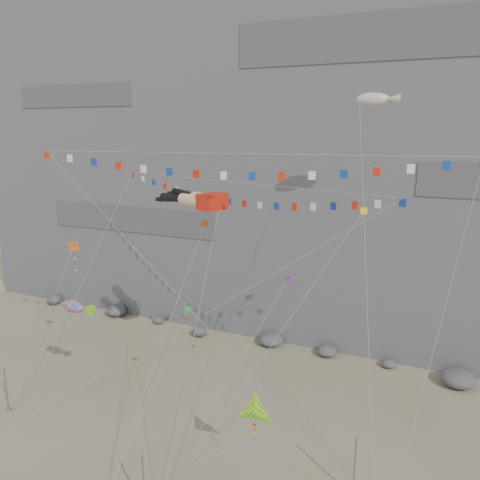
{
  "coord_description": "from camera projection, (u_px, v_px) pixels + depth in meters",
  "views": [
    {
      "loc": [
        15.06,
        -26.08,
        22.34
      ],
      "look_at": [
        -0.11,
        9.0,
        13.19
      ],
      "focal_mm": 35.0,
      "sensor_mm": 36.0,
      "label": 1
    }
  ],
  "objects": [
    {
      "name": "blimp_windsock",
      "position": [
        373.0,
        100.0,
        35.81
      ],
      "size": [
        5.65,
        15.13,
        28.5
      ],
      "color": "beige",
      "rests_on": "ground"
    },
    {
      "name": "fish_windsock",
      "position": [
        73.0,
        307.0,
        36.63
      ],
      "size": [
        6.11,
        4.02,
        10.18
      ],
      "color": "orange",
      "rests_on": "ground"
    },
    {
      "name": "flag_banner_lower",
      "position": [
        238.0,
        154.0,
        30.96
      ],
      "size": [
        29.5,
        7.16,
        24.21
      ],
      "color": "red",
      "rests_on": "ground"
    },
    {
      "name": "legs_kite",
      "position": [
        196.0,
        199.0,
        36.06
      ],
      "size": [
        8.21,
        14.89,
        20.96
      ],
      "rotation": [
        0.0,
        0.0,
        -0.34
      ],
      "color": "red",
      "rests_on": "ground"
    },
    {
      "name": "anchor_pole_right",
      "position": [
        355.0,
        467.0,
        28.66
      ],
      "size": [
        0.12,
        0.12,
        4.2
      ],
      "primitive_type": "cylinder",
      "color": "gray",
      "rests_on": "ground"
    },
    {
      "name": "ground",
      "position": [
        193.0,
        441.0,
        34.3
      ],
      "size": [
        120.0,
        120.0,
        0.0
      ],
      "primitive_type": "plane",
      "color": "tan",
      "rests_on": "ground"
    },
    {
      "name": "cliff",
      "position": [
        315.0,
        106.0,
        57.04
      ],
      "size": [
        80.0,
        28.0,
        50.0
      ],
      "primitive_type": "cube",
      "color": "slate",
      "rests_on": "ground"
    },
    {
      "name": "small_kite_a",
      "position": [
        204.0,
        228.0,
        37.35
      ],
      "size": [
        1.15,
        13.54,
        19.65
      ],
      "color": "#ED5413",
      "rests_on": "ground"
    },
    {
      "name": "talus_boulders",
      "position": [
        271.0,
        340.0,
        49.33
      ],
      "size": [
        60.0,
        3.0,
        1.2
      ],
      "primitive_type": null,
      "color": "#5D5D61",
      "rests_on": "ground"
    },
    {
      "name": "small_kite_c",
      "position": [
        187.0,
        312.0,
        33.35
      ],
      "size": [
        1.84,
        9.52,
        13.19
      ],
      "color": "green",
      "rests_on": "ground"
    },
    {
      "name": "flag_banner_upper",
      "position": [
        236.0,
        183.0,
        38.06
      ],
      "size": [
        26.47,
        16.49,
        25.43
      ],
      "color": "red",
      "rests_on": "ground"
    },
    {
      "name": "harlequin_kite",
      "position": [
        73.0,
        247.0,
        37.87
      ],
      "size": [
        3.42,
        6.58,
        14.4
      ],
      "color": "red",
      "rests_on": "ground"
    },
    {
      "name": "anchor_pole_left",
      "position": [
        7.0,
        389.0,
        37.66
      ],
      "size": [
        0.12,
        0.12,
        3.74
      ],
      "primitive_type": "cylinder",
      "color": "gray",
      "rests_on": "ground"
    },
    {
      "name": "small_kite_b",
      "position": [
        285.0,
        283.0,
        33.05
      ],
      "size": [
        5.36,
        11.04,
        16.52
      ],
      "color": "purple",
      "rests_on": "ground"
    },
    {
      "name": "delta_kite",
      "position": [
        254.0,
        412.0,
        28.74
      ],
      "size": [
        6.19,
        5.38,
        8.72
      ],
      "color": "yellow",
      "rests_on": "ground"
    },
    {
      "name": "small_kite_d",
      "position": [
        360.0,
        216.0,
        34.47
      ],
      "size": [
        9.38,
        15.26,
        23.58
      ],
      "color": "yellow",
      "rests_on": "ground"
    }
  ]
}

